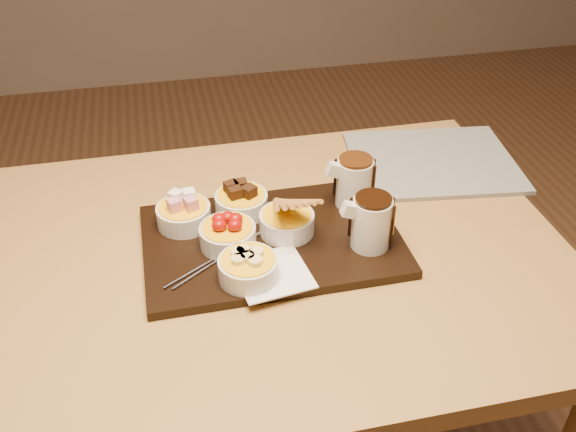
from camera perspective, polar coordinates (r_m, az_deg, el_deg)
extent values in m
cube|color=#A3783C|center=(1.17, -4.63, -4.16)|extent=(1.20, 0.80, 0.04)
cylinder|color=#A3783C|center=(1.72, -24.08, -8.75)|extent=(0.06, 0.06, 0.71)
cylinder|color=#A3783C|center=(1.78, 11.69, -4.04)|extent=(0.06, 0.06, 0.71)
cube|color=black|center=(1.17, -1.44, -2.22)|extent=(0.46, 0.30, 0.02)
cube|color=white|center=(1.08, -1.43, -5.12)|extent=(0.14, 0.14, 0.00)
cylinder|color=beige|center=(1.20, -9.25, 0.05)|extent=(0.10, 0.10, 0.04)
cylinder|color=beige|center=(1.21, -4.16, 1.13)|extent=(0.10, 0.10, 0.04)
cylinder|color=beige|center=(1.13, -5.37, -1.80)|extent=(0.10, 0.10, 0.04)
cylinder|color=beige|center=(1.16, -0.11, -0.63)|extent=(0.10, 0.10, 0.04)
cylinder|color=beige|center=(1.06, -3.56, -4.71)|extent=(0.10, 0.10, 0.04)
cylinder|color=silver|center=(1.12, 7.42, -0.63)|extent=(0.07, 0.07, 0.09)
cylinder|color=silver|center=(1.23, 5.91, 2.96)|extent=(0.07, 0.07, 0.09)
cube|color=beige|center=(1.44, 12.72, 4.72)|extent=(0.38, 0.32, 0.01)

